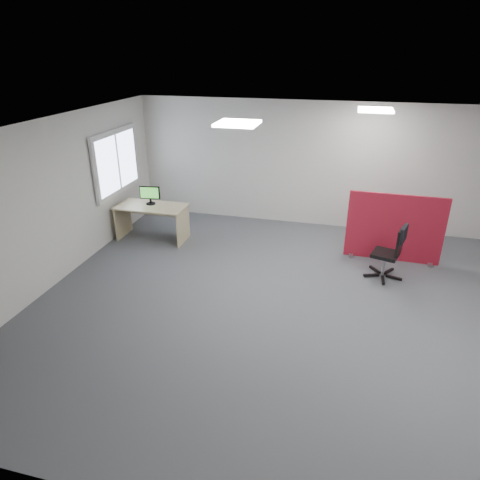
% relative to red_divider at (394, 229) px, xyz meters
% --- Properties ---
extents(floor, '(9.00, 9.00, 0.00)m').
position_rel_red_divider_xyz_m(floor, '(-1.08, -2.05, -0.64)').
color(floor, '#4E5055').
rests_on(floor, ground).
extents(ceiling, '(9.00, 7.00, 0.02)m').
position_rel_red_divider_xyz_m(ceiling, '(-1.08, -2.05, 2.06)').
color(ceiling, white).
rests_on(ceiling, wall_back).
extents(wall_back, '(9.00, 0.02, 2.70)m').
position_rel_red_divider_xyz_m(wall_back, '(-1.08, 1.45, 0.71)').
color(wall_back, silver).
rests_on(wall_back, floor).
extents(wall_front, '(9.00, 0.02, 2.70)m').
position_rel_red_divider_xyz_m(wall_front, '(-1.08, -5.55, 0.71)').
color(wall_front, silver).
rests_on(wall_front, floor).
extents(wall_left, '(0.02, 7.00, 2.70)m').
position_rel_red_divider_xyz_m(wall_left, '(-5.58, -2.05, 0.71)').
color(wall_left, silver).
rests_on(wall_left, floor).
extents(window, '(0.06, 1.70, 1.30)m').
position_rel_red_divider_xyz_m(window, '(-5.51, -0.05, 0.91)').
color(window, white).
rests_on(window, wall_left).
extents(ceiling_lights, '(4.10, 4.10, 0.04)m').
position_rel_red_divider_xyz_m(ceiling_lights, '(-0.74, -1.39, 2.03)').
color(ceiling_lights, white).
rests_on(ceiling_lights, ceiling).
extents(red_divider, '(1.73, 0.30, 1.29)m').
position_rel_red_divider_xyz_m(red_divider, '(0.00, 0.00, 0.00)').
color(red_divider, maroon).
rests_on(red_divider, floor).
extents(second_desk, '(1.41, 0.71, 0.73)m').
position_rel_red_divider_xyz_m(second_desk, '(-4.76, -0.18, -0.09)').
color(second_desk, tan).
rests_on(second_desk, floor).
extents(monitor_second, '(0.42, 0.19, 0.38)m').
position_rel_red_divider_xyz_m(monitor_second, '(-4.81, -0.12, 0.30)').
color(monitor_second, black).
rests_on(monitor_second, second_desk).
extents(office_chair, '(0.66, 0.63, 0.99)m').
position_rel_red_divider_xyz_m(office_chair, '(-0.07, -0.76, -0.08)').
color(office_chair, black).
rests_on(office_chair, floor).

